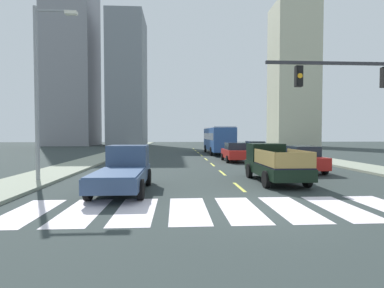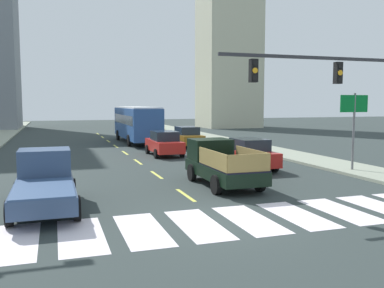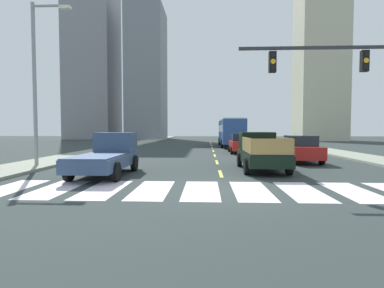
{
  "view_description": "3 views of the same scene",
  "coord_description": "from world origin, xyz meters",
  "views": [
    {
      "loc": [
        -3.01,
        -9.48,
        2.52
      ],
      "look_at": [
        -1.84,
        11.12,
        1.79
      ],
      "focal_mm": 27.13,
      "sensor_mm": 36.0,
      "label": 1
    },
    {
      "loc": [
        -4.94,
        -11.77,
        3.69
      ],
      "look_at": [
        1.99,
        9.19,
        1.52
      ],
      "focal_mm": 39.18,
      "sensor_mm": 36.0,
      "label": 2
    },
    {
      "loc": [
        -0.7,
        -10.49,
        2.14
      ],
      "look_at": [
        -1.8,
        13.22,
        0.96
      ],
      "focal_mm": 28.38,
      "sensor_mm": 36.0,
      "label": 3
    }
  ],
  "objects": [
    {
      "name": "lane_dash_4",
      "position": [
        0.0,
        24.0,
        0.0
      ],
      "size": [
        0.16,
        2.4,
        0.01
      ],
      "primitive_type": "cube",
      "color": "#D1CE4F",
      "rests_on": "ground"
    },
    {
      "name": "crosswalk_stripe_2",
      "position": [
        -4.32,
        0.0,
        0.0
      ],
      "size": [
        1.25,
        3.46,
        0.01
      ],
      "primitive_type": "cube",
      "color": "silver",
      "rests_on": "ground"
    },
    {
      "name": "lane_dash_5",
      "position": [
        0.0,
        29.0,
        0.0
      ],
      "size": [
        0.16,
        2.4,
        0.01
      ],
      "primitive_type": "cube",
      "color": "#D1CE4F",
      "rests_on": "ground"
    },
    {
      "name": "sedan_mid",
      "position": [
        5.31,
        9.2,
        0.86
      ],
      "size": [
        2.02,
        4.4,
        1.72
      ],
      "rotation": [
        0.0,
        0.0,
        0.03
      ],
      "color": "red",
      "rests_on": "ground"
    },
    {
      "name": "lane_dash_2",
      "position": [
        0.0,
        14.0,
        0.0
      ],
      "size": [
        0.16,
        2.4,
        0.01
      ],
      "primitive_type": "cube",
      "color": "#D1CE4F",
      "rests_on": "ground"
    },
    {
      "name": "lane_dash_7",
      "position": [
        0.0,
        39.0,
        0.0
      ],
      "size": [
        0.16,
        2.4,
        0.01
      ],
      "primitive_type": "cube",
      "color": "#D1CE4F",
      "rests_on": "ground"
    },
    {
      "name": "streetlight_left",
      "position": [
        -9.96,
        5.88,
        4.97
      ],
      "size": [
        2.2,
        0.28,
        9.0
      ],
      "color": "gray",
      "rests_on": "ground"
    },
    {
      "name": "sidewalk_right",
      "position": [
        10.65,
        18.0,
        0.07
      ],
      "size": [
        3.05,
        110.0,
        0.15
      ],
      "primitive_type": "cube",
      "color": "gray",
      "rests_on": "ground"
    },
    {
      "name": "city_bus",
      "position": [
        2.3,
        26.43,
        1.95
      ],
      "size": [
        2.72,
        10.8,
        3.32
      ],
      "rotation": [
        0.0,
        0.0,
        0.03
      ],
      "color": "#284E8E",
      "rests_on": "ground"
    },
    {
      "name": "ground_plane",
      "position": [
        0.0,
        0.0,
        0.0
      ],
      "size": [
        160.0,
        160.0,
        0.0
      ],
      "primitive_type": "plane",
      "color": "#2D3635"
    },
    {
      "name": "lane_dash_1",
      "position": [
        0.0,
        9.0,
        0.0
      ],
      "size": [
        0.16,
        2.4,
        0.01
      ],
      "primitive_type": "cube",
      "color": "#D1CE4F",
      "rests_on": "ground"
    },
    {
      "name": "pickup_dark",
      "position": [
        -5.32,
        3.62,
        0.92
      ],
      "size": [
        2.18,
        5.2,
        1.96
      ],
      "rotation": [
        0.0,
        0.0,
        0.03
      ],
      "color": "#33486A",
      "rests_on": "ground"
    },
    {
      "name": "crosswalk_stripe_5",
      "position": [
        0.86,
        0.0,
        0.0
      ],
      "size": [
        1.25,
        3.46,
        0.01
      ],
      "primitive_type": "cube",
      "color": "silver",
      "rests_on": "ground"
    },
    {
      "name": "pickup_stakebed",
      "position": [
        2.18,
        5.71,
        0.94
      ],
      "size": [
        2.18,
        5.2,
        1.96
      ],
      "rotation": [
        0.0,
        0.0,
        -0.03
      ],
      "color": "black",
      "rests_on": "ground"
    },
    {
      "name": "lane_dash_6",
      "position": [
        0.0,
        34.0,
        0.0
      ],
      "size": [
        0.16,
        2.4,
        0.01
      ],
      "primitive_type": "cube",
      "color": "#D1CE4F",
      "rests_on": "ground"
    },
    {
      "name": "lane_dash_3",
      "position": [
        0.0,
        19.0,
        0.0
      ],
      "size": [
        0.16,
        2.4,
        0.01
      ],
      "primitive_type": "cube",
      "color": "#D1CE4F",
      "rests_on": "ground"
    },
    {
      "name": "crosswalk_stripe_0",
      "position": [
        -7.77,
        0.0,
        0.0
      ],
      "size": [
        1.25,
        3.46,
        0.01
      ],
      "primitive_type": "cube",
      "color": "silver",
      "rests_on": "ground"
    },
    {
      "name": "sidewalk_left",
      "position": [
        -10.65,
        18.0,
        0.07
      ],
      "size": [
        3.05,
        110.0,
        0.15
      ],
      "primitive_type": "cube",
      "color": "gray",
      "rests_on": "ground"
    },
    {
      "name": "crosswalk_stripe_4",
      "position": [
        -0.86,
        0.0,
        0.0
      ],
      "size": [
        1.25,
        3.46,
        0.01
      ],
      "primitive_type": "cube",
      "color": "silver",
      "rests_on": "ground"
    },
    {
      "name": "lane_dash_0",
      "position": [
        0.0,
        4.0,
        0.0
      ],
      "size": [
        0.16,
        2.4,
        0.01
      ],
      "primitive_type": "cube",
      "color": "#D1CE4F",
      "rests_on": "ground"
    },
    {
      "name": "block_mid_left",
      "position": [
        20.25,
        46.95,
        13.86
      ],
      "size": [
        8.2,
        7.25,
        27.72
      ],
      "primitive_type": "cube",
      "color": "beige",
      "rests_on": "ground"
    },
    {
      "name": "sedan_near_left",
      "position": [
        5.56,
        21.46,
        0.86
      ],
      "size": [
        2.02,
        4.4,
        1.72
      ],
      "rotation": [
        0.0,
        0.0,
        0.03
      ],
      "color": "#9A671B",
      "rests_on": "ground"
    },
    {
      "name": "sedan_far",
      "position": [
        2.37,
        16.55,
        0.86
      ],
      "size": [
        2.02,
        4.4,
        1.72
      ],
      "rotation": [
        0.0,
        0.0,
        0.03
      ],
      "color": "red",
      "rests_on": "ground"
    },
    {
      "name": "crosswalk_stripe_6",
      "position": [
        2.59,
        0.0,
        0.0
      ],
      "size": [
        1.25,
        3.46,
        0.01
      ],
      "primitive_type": "cube",
      "color": "silver",
      "rests_on": "ground"
    },
    {
      "name": "crosswalk_stripe_1",
      "position": [
        -6.04,
        0.0,
        0.0
      ],
      "size": [
        1.25,
        3.46,
        0.01
      ],
      "primitive_type": "cube",
      "color": "silver",
      "rests_on": "ground"
    },
    {
      "name": "block_mid_right",
      "position": [
        -13.19,
        53.37,
        13.61
      ],
      "size": [
        7.29,
        10.71,
        27.23
      ],
      "primitive_type": "cube",
      "color": "gray",
      "rests_on": "ground"
    },
    {
      "name": "crosswalk_stripe_3",
      "position": [
        -2.59,
        0.0,
        0.0
      ],
      "size": [
        1.25,
        3.46,
        0.01
      ],
      "primitive_type": "cube",
      "color": "silver",
      "rests_on": "ground"
    },
    {
      "name": "tower_tall_centre",
      "position": [
        -25.25,
        54.86,
        20.68
      ],
      "size": [
        9.64,
        10.44,
        41.37
      ],
      "primitive_type": "cube",
      "color": "gray",
      "rests_on": "ground"
    }
  ]
}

